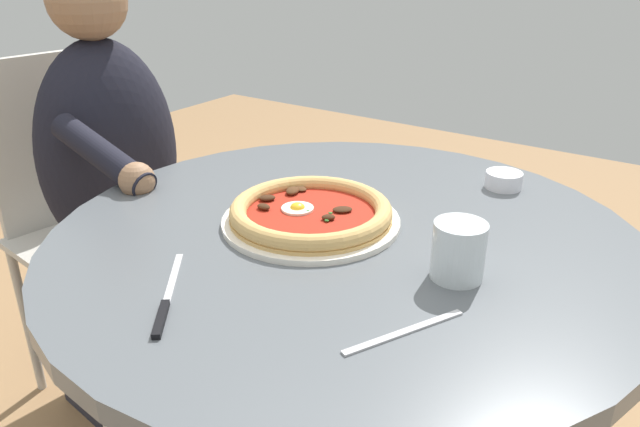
{
  "coord_description": "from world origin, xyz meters",
  "views": [
    {
      "loc": [
        -0.47,
        0.76,
        1.18
      ],
      "look_at": [
        0.03,
        0.03,
        0.78
      ],
      "focal_mm": 33.86,
      "sensor_mm": 36.0,
      "label": 1
    }
  ],
  "objects_px": {
    "dining_table": "(343,321)",
    "steak_knife": "(165,304)",
    "pizza_on_plate": "(311,214)",
    "ramekin_capers": "(504,179)",
    "water_glass": "(458,254)",
    "fork_utensil": "(404,332)",
    "diner_person": "(122,234)",
    "cafe_chair_diner": "(89,201)"
  },
  "relations": [
    {
      "from": "diner_person",
      "to": "water_glass",
      "type": "bearing_deg",
      "value": 172.65
    },
    {
      "from": "fork_utensil",
      "to": "cafe_chair_diner",
      "type": "relative_size",
      "value": 0.18
    },
    {
      "from": "steak_knife",
      "to": "ramekin_capers",
      "type": "height_order",
      "value": "ramekin_capers"
    },
    {
      "from": "fork_utensil",
      "to": "diner_person",
      "type": "height_order",
      "value": "diner_person"
    },
    {
      "from": "dining_table",
      "to": "steak_knife",
      "type": "height_order",
      "value": "steak_knife"
    },
    {
      "from": "pizza_on_plate",
      "to": "steak_knife",
      "type": "height_order",
      "value": "pizza_on_plate"
    },
    {
      "from": "steak_knife",
      "to": "ramekin_capers",
      "type": "bearing_deg",
      "value": -108.71
    },
    {
      "from": "ramekin_capers",
      "to": "diner_person",
      "type": "distance_m",
      "value": 0.94
    },
    {
      "from": "dining_table",
      "to": "steak_knife",
      "type": "bearing_deg",
      "value": 77.06
    },
    {
      "from": "fork_utensil",
      "to": "cafe_chair_diner",
      "type": "bearing_deg",
      "value": -15.63
    },
    {
      "from": "water_glass",
      "to": "dining_table",
      "type": "bearing_deg",
      "value": -9.58
    },
    {
      "from": "pizza_on_plate",
      "to": "water_glass",
      "type": "xyz_separation_m",
      "value": [
        -0.27,
        0.03,
        0.02
      ]
    },
    {
      "from": "steak_knife",
      "to": "ramekin_capers",
      "type": "xyz_separation_m",
      "value": [
        -0.22,
        -0.66,
        0.01
      ]
    },
    {
      "from": "diner_person",
      "to": "dining_table",
      "type": "bearing_deg",
      "value": 173.3
    },
    {
      "from": "pizza_on_plate",
      "to": "fork_utensil",
      "type": "distance_m",
      "value": 0.34
    },
    {
      "from": "pizza_on_plate",
      "to": "diner_person",
      "type": "distance_m",
      "value": 0.71
    },
    {
      "from": "fork_utensil",
      "to": "cafe_chair_diner",
      "type": "xyz_separation_m",
      "value": [
        1.08,
        -0.3,
        -0.19
      ]
    },
    {
      "from": "pizza_on_plate",
      "to": "diner_person",
      "type": "xyz_separation_m",
      "value": [
        0.65,
        -0.09,
        -0.26
      ]
    },
    {
      "from": "fork_utensil",
      "to": "dining_table",
      "type": "bearing_deg",
      "value": -43.04
    },
    {
      "from": "fork_utensil",
      "to": "diner_person",
      "type": "bearing_deg",
      "value": -16.89
    },
    {
      "from": "dining_table",
      "to": "water_glass",
      "type": "bearing_deg",
      "value": 170.42
    },
    {
      "from": "ramekin_capers",
      "to": "cafe_chair_diner",
      "type": "bearing_deg",
      "value": 12.97
    },
    {
      "from": "water_glass",
      "to": "cafe_chair_diner",
      "type": "height_order",
      "value": "cafe_chair_diner"
    },
    {
      "from": "steak_knife",
      "to": "diner_person",
      "type": "xyz_separation_m",
      "value": [
        0.64,
        -0.41,
        -0.24
      ]
    },
    {
      "from": "dining_table",
      "to": "ramekin_capers",
      "type": "bearing_deg",
      "value": -113.88
    },
    {
      "from": "steak_knife",
      "to": "fork_utensil",
      "type": "distance_m",
      "value": 0.31
    },
    {
      "from": "dining_table",
      "to": "fork_utensil",
      "type": "height_order",
      "value": "fork_utensil"
    },
    {
      "from": "steak_knife",
      "to": "fork_utensil",
      "type": "relative_size",
      "value": 1.06
    },
    {
      "from": "water_glass",
      "to": "steak_knife",
      "type": "distance_m",
      "value": 0.4
    },
    {
      "from": "cafe_chair_diner",
      "to": "water_glass",
      "type": "bearing_deg",
      "value": 172.63
    },
    {
      "from": "pizza_on_plate",
      "to": "ramekin_capers",
      "type": "distance_m",
      "value": 0.4
    },
    {
      "from": "diner_person",
      "to": "pizza_on_plate",
      "type": "bearing_deg",
      "value": 172.06
    },
    {
      "from": "dining_table",
      "to": "diner_person",
      "type": "height_order",
      "value": "diner_person"
    },
    {
      "from": "dining_table",
      "to": "water_glass",
      "type": "relative_size",
      "value": 11.57
    },
    {
      "from": "dining_table",
      "to": "pizza_on_plate",
      "type": "bearing_deg",
      "value": 6.21
    },
    {
      "from": "steak_knife",
      "to": "dining_table",
      "type": "bearing_deg",
      "value": -102.94
    },
    {
      "from": "dining_table",
      "to": "water_glass",
      "type": "distance_m",
      "value": 0.3
    },
    {
      "from": "diner_person",
      "to": "fork_utensil",
      "type": "bearing_deg",
      "value": 163.11
    },
    {
      "from": "ramekin_capers",
      "to": "water_glass",
      "type": "bearing_deg",
      "value": 99.22
    },
    {
      "from": "diner_person",
      "to": "cafe_chair_diner",
      "type": "distance_m",
      "value": 0.16
    },
    {
      "from": "diner_person",
      "to": "cafe_chair_diner",
      "type": "bearing_deg",
      "value": -7.45
    },
    {
      "from": "ramekin_capers",
      "to": "diner_person",
      "type": "bearing_deg",
      "value": 16.32
    }
  ]
}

